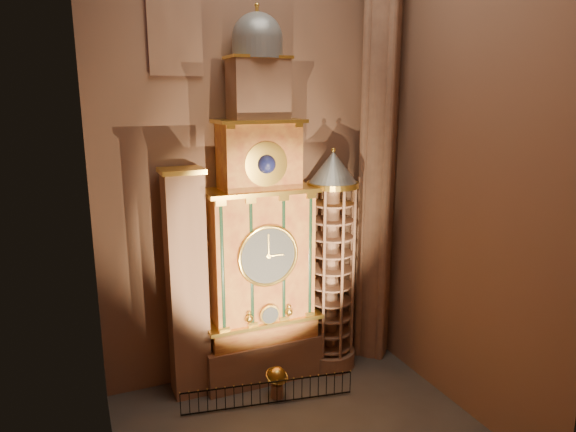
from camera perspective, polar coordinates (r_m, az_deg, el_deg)
name	(u,v)px	position (r m, az deg, el deg)	size (l,w,h in m)	color
wall_back	(251,144)	(23.36, -4.12, 8.02)	(22.00, 22.00, 0.00)	brown
wall_left	(92,169)	(16.14, -20.94, 4.87)	(22.00, 22.00, 0.00)	brown
wall_right	(467,150)	(21.74, 19.30, 6.94)	(22.00, 22.00, 0.00)	brown
astronomical_clock	(260,242)	(23.19, -3.10, -2.88)	(5.60, 2.41, 16.70)	#8C634C
portrait_tower	(187,284)	(22.82, -11.18, -7.44)	(1.80, 1.60, 10.20)	#8C634C
stair_turret	(331,264)	(24.74, 4.82, -5.29)	(2.50, 2.50, 10.80)	#8C634C
gothic_pier	(379,141)	(25.14, 10.05, 8.22)	(2.04, 2.04, 22.00)	#8C634C
stained_glass_window	(174,9)	(22.60, -12.56, 21.57)	(2.20, 0.14, 5.20)	navy
celestial_globe	(277,379)	(23.80, -1.24, -17.69)	(1.22, 1.17, 1.46)	#8C634C
iron_railing	(269,393)	(23.46, -2.18, -19.07)	(7.38, 1.30, 1.06)	black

